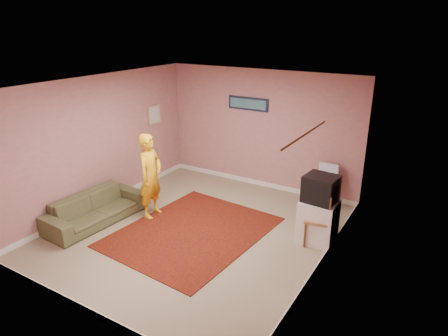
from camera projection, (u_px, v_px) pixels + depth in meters
The scene contains 26 objects.
ground at pixel (197, 231), 7.15m from camera, with size 5.00×5.00×0.00m, color gray.
wall_back at pixel (260, 130), 8.71m from camera, with size 4.50×0.02×2.60m, color tan.
wall_front at pixel (73, 223), 4.69m from camera, with size 4.50×0.02×2.60m, color tan.
wall_left at pixel (100, 143), 7.79m from camera, with size 0.02×5.00×2.60m, color tan.
wall_right at pixel (326, 190), 5.61m from camera, with size 0.02×5.00×2.60m, color tan.
ceiling at pixel (193, 84), 6.25m from camera, with size 4.50×5.00×0.02m, color silver.
baseboard_back at pixel (258, 183), 9.14m from camera, with size 4.50×0.02×0.10m, color white.
baseboard_front at pixel (87, 309), 5.13m from camera, with size 4.50×0.02×0.10m, color white.
baseboard_left at pixel (107, 201), 8.21m from camera, with size 0.02×5.00×0.10m, color white.
baseboard_right at pixel (318, 265), 6.05m from camera, with size 0.02×5.00×0.10m, color white.
window at pixel (304, 204), 4.84m from camera, with size 0.01×1.10×1.50m, color black.
curtain_sheer at pixel (297, 223), 4.80m from camera, with size 0.01×0.75×2.10m, color white.
curtain_floral at pixel (315, 202), 5.37m from camera, with size 0.01×0.35×2.10m, color beige.
curtain_rod at pixel (306, 134), 4.56m from camera, with size 0.02×0.02×1.40m, color brown.
picture_back at pixel (248, 104), 8.64m from camera, with size 0.95×0.04×0.28m.
picture_left at pixel (154, 115), 8.97m from camera, with size 0.04×0.38×0.42m.
area_rug at pixel (192, 232), 7.11m from camera, with size 2.24×2.80×0.01m, color black.
tv_cabinet at pixel (318, 221), 6.70m from camera, with size 0.59×0.53×0.75m, color silver.
crt_tv at pixel (321, 189), 6.50m from camera, with size 0.56×0.51×0.45m.
chair_a at pixel (328, 181), 7.93m from camera, with size 0.45×0.44×0.48m.
dvd_player at pixel (327, 184), 7.95m from camera, with size 0.35×0.25×0.06m, color #AAAAAF.
blue_throw at pixel (328, 173), 7.87m from camera, with size 0.39×0.05×0.41m, color #889FDE.
chair_b at pixel (319, 212), 6.54m from camera, with size 0.48×0.50×0.52m.
game_console at pixel (319, 217), 6.57m from camera, with size 0.20×0.15×0.04m, color white.
sofa at pixel (95, 209), 7.37m from camera, with size 1.88×0.74×0.55m, color brown.
person at pixel (151, 176), 7.46m from camera, with size 0.59×0.39×1.63m, color gold.
Camera 1 is at (3.67, -5.16, 3.54)m, focal length 32.00 mm.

